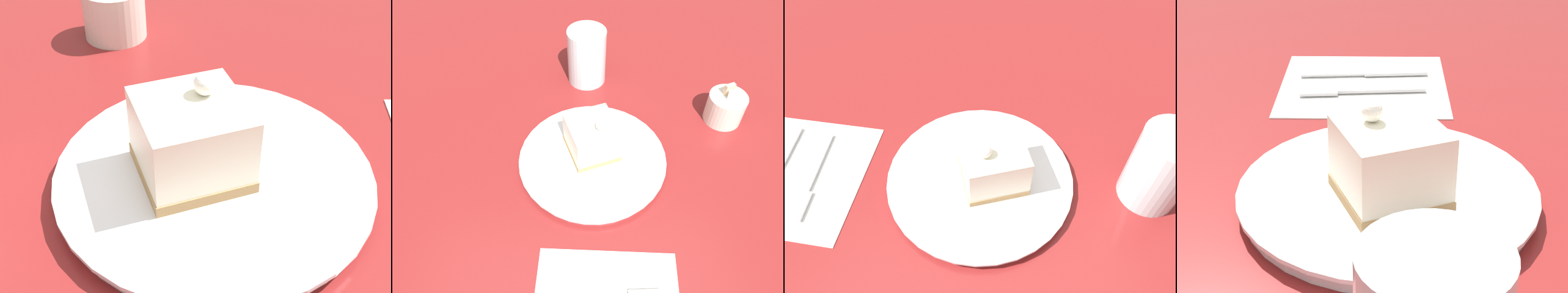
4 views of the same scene
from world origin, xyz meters
TOP-DOWN VIEW (x-y plane):
  - ground_plane at (0.00, 0.00)m, footprint 4.00×4.00m
  - plate at (0.01, 0.03)m, footprint 0.27×0.27m
  - cake_slice at (-0.01, 0.03)m, footprint 0.10×0.10m
  - sugar_bowl at (-0.08, 0.30)m, footprint 0.07×0.07m

SIDE VIEW (x-z plane):
  - ground_plane at x=0.00m, z-range 0.00..0.00m
  - plate at x=0.01m, z-range 0.00..0.02m
  - sugar_bowl at x=-0.08m, z-range -0.01..0.07m
  - cake_slice at x=-0.01m, z-range 0.01..0.09m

